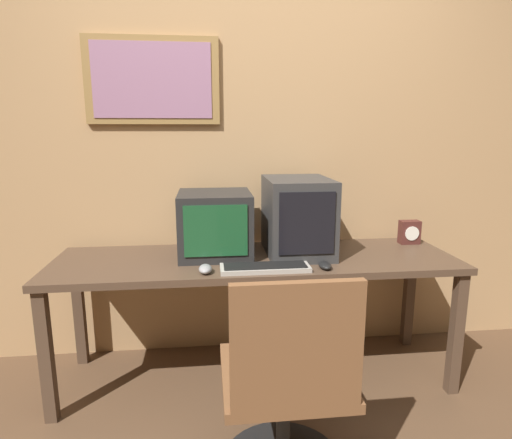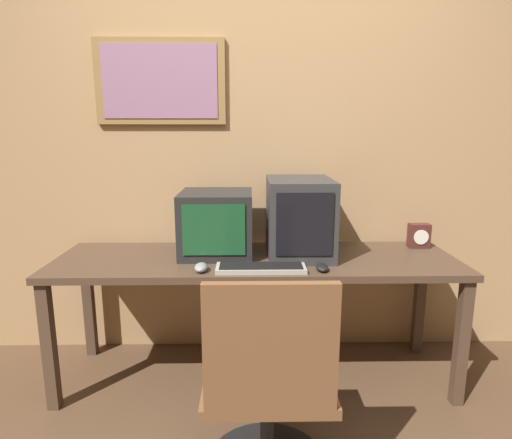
# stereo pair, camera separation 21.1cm
# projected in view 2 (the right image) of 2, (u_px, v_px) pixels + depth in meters

# --- Properties ---
(wall_back) EXTENTS (8.00, 0.08, 2.60)m
(wall_back) POSITION_uv_depth(u_px,v_px,m) (254.00, 141.00, 2.56)
(wall_back) COLOR tan
(wall_back) RESTS_ON ground_plane
(desk) EXTENTS (2.13, 0.63, 0.70)m
(desk) POSITION_uv_depth(u_px,v_px,m) (256.00, 270.00, 2.30)
(desk) COLOR #4C3828
(desk) RESTS_ON ground_plane
(monitor_left) EXTENTS (0.39, 0.40, 0.34)m
(monitor_left) POSITION_uv_depth(u_px,v_px,m) (217.00, 223.00, 2.33)
(monitor_left) COLOR black
(monitor_left) RESTS_ON desk
(monitor_right) EXTENTS (0.34, 0.46, 0.41)m
(monitor_right) POSITION_uv_depth(u_px,v_px,m) (299.00, 217.00, 2.31)
(monitor_right) COLOR #333333
(monitor_right) RESTS_ON desk
(keyboard_main) EXTENTS (0.44, 0.14, 0.03)m
(keyboard_main) POSITION_uv_depth(u_px,v_px,m) (261.00, 268.00, 2.08)
(keyboard_main) COLOR #A8A399
(keyboard_main) RESTS_ON desk
(mouse_near_keyboard) EXTENTS (0.06, 0.11, 0.03)m
(mouse_near_keyboard) POSITION_uv_depth(u_px,v_px,m) (322.00, 267.00, 2.07)
(mouse_near_keyboard) COLOR black
(mouse_near_keyboard) RESTS_ON desk
(mouse_far_corner) EXTENTS (0.06, 0.11, 0.04)m
(mouse_far_corner) POSITION_uv_depth(u_px,v_px,m) (201.00, 267.00, 2.06)
(mouse_far_corner) COLOR gray
(mouse_far_corner) RESTS_ON desk
(desk_clock) EXTENTS (0.12, 0.07, 0.14)m
(desk_clock) POSITION_uv_depth(u_px,v_px,m) (419.00, 236.00, 2.47)
(desk_clock) COLOR #4C231E
(desk_clock) RESTS_ON desk
(office_chair) EXTENTS (0.51, 0.51, 0.89)m
(office_chair) POSITION_uv_depth(u_px,v_px,m) (268.00, 398.00, 1.62)
(office_chair) COLOR black
(office_chair) RESTS_ON ground_plane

